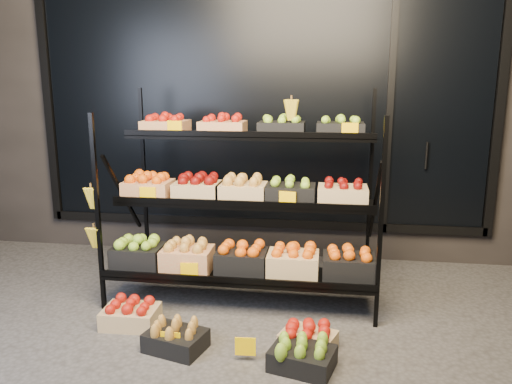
% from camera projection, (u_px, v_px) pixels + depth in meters
% --- Properties ---
extents(ground, '(24.00, 24.00, 0.00)m').
position_uv_depth(ground, '(230.00, 328.00, 3.54)').
color(ground, '#514F4C').
rests_on(ground, ground).
extents(building, '(6.00, 2.08, 3.50)m').
position_uv_depth(building, '(272.00, 78.00, 5.66)').
color(building, '#2D2826').
rests_on(building, ground).
extents(display_rack, '(2.18, 1.02, 1.69)m').
position_uv_depth(display_rack, '(242.00, 201.00, 3.95)').
color(display_rack, black).
rests_on(display_rack, ground).
extents(tag_floor_a, '(0.13, 0.01, 0.12)m').
position_uv_depth(tag_floor_a, '(171.00, 347.00, 3.18)').
color(tag_floor_a, '#FFC200').
rests_on(tag_floor_a, ground).
extents(tag_floor_b, '(0.13, 0.01, 0.12)m').
position_uv_depth(tag_floor_b, '(245.00, 352.00, 3.12)').
color(tag_floor_b, '#FFC200').
rests_on(tag_floor_b, ground).
extents(floor_crate_left, '(0.39, 0.29, 0.20)m').
position_uv_depth(floor_crate_left, '(131.00, 313.00, 3.57)').
color(floor_crate_left, tan).
rests_on(floor_crate_left, ground).
extents(floor_crate_midleft, '(0.43, 0.36, 0.19)m').
position_uv_depth(floor_crate_midleft, '(176.00, 337.00, 3.25)').
color(floor_crate_midleft, black).
rests_on(floor_crate_midleft, ground).
extents(floor_crate_midright, '(0.40, 0.35, 0.18)m').
position_uv_depth(floor_crate_midright, '(308.00, 337.00, 3.25)').
color(floor_crate_midright, tan).
rests_on(floor_crate_midright, ground).
extents(floor_crate_right, '(0.43, 0.36, 0.19)m').
position_uv_depth(floor_crate_right, '(302.00, 355.00, 3.03)').
color(floor_crate_right, black).
rests_on(floor_crate_right, ground).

